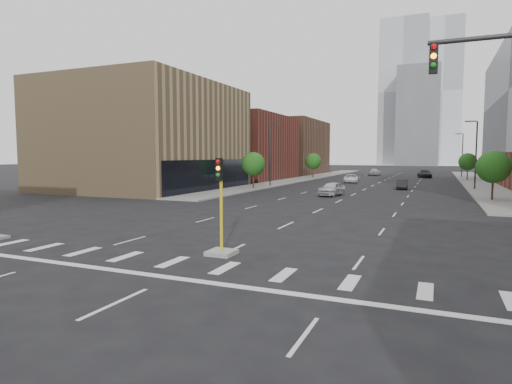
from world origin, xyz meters
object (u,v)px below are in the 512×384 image
Objects in this scene: car_deep_right at (425,174)px; car_distant at (375,172)px; car_far_left at (351,178)px; car_near_left at (332,189)px; car_mid_right at (402,184)px; median_traffic_signal at (221,234)px.

car_deep_right is 1.14× the size of car_distant.
car_deep_right is at bearing 53.48° from car_far_left.
car_near_left is 24.91m from car_far_left.
car_near_left reaches higher than car_mid_right.
median_traffic_signal reaches higher than car_deep_right.
car_deep_right is at bearing 83.93° from car_mid_right.
car_deep_right is (8.47, 46.45, 0.04)m from car_near_left.
car_distant is (-8.87, 39.43, 0.18)m from car_mid_right.
car_near_left is at bearing 93.71° from median_traffic_signal.
car_distant is at bearing 101.31° from car_near_left.
median_traffic_signal is 0.89× the size of car_far_left.
car_distant is at bearing 92.93° from median_traffic_signal.
car_far_left reaches higher than car_mid_right.
car_mid_right is at bearing 72.19° from car_near_left.
car_distant is (0.21, 27.79, 0.16)m from car_far_left.
car_distant reaches higher than car_mid_right.
car_deep_right is (10.95, 21.66, 0.13)m from car_far_left.
median_traffic_signal reaches higher than car_mid_right.
car_deep_right reaches higher than car_near_left.
car_near_left is 1.13× the size of car_mid_right.
car_near_left is 0.92× the size of car_distant.
median_traffic_signal is at bearing -98.90° from car_mid_right.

